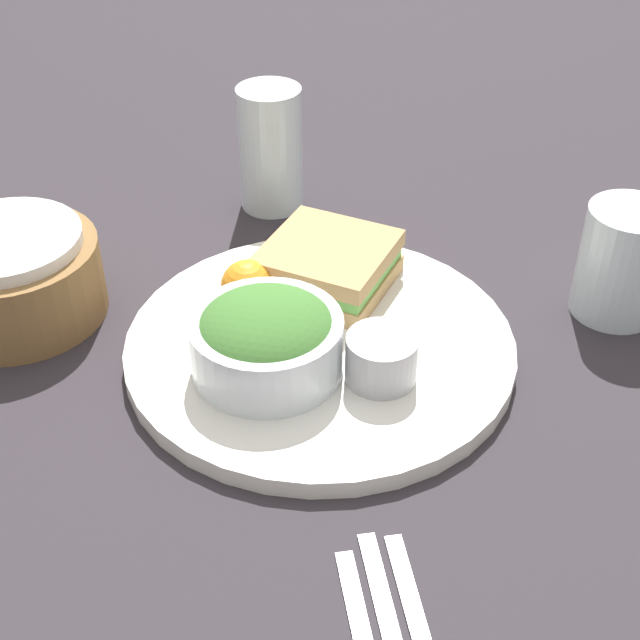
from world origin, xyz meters
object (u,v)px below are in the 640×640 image
salad_bowl (266,339)px  drink_glass (270,149)px  plate (320,346)px  dressing_cup (381,358)px  water_glass (622,262)px  sandwich (328,265)px  bread_basket (12,276)px

salad_bowl → drink_glass: 0.30m
plate → dressing_cup: size_ratio=5.77×
drink_glass → water_glass: drink_glass is taller
dressing_cup → drink_glass: (0.28, 0.17, 0.03)m
plate → water_glass: bearing=-62.8°
sandwich → dressing_cup: size_ratio=2.21×
bread_basket → plate: bearing=-88.6°
drink_glass → bread_basket: 0.30m
drink_glass → bread_basket: size_ratio=0.84×
salad_bowl → sandwich: bearing=-8.9°
sandwich → salad_bowl: bearing=171.1°
bread_basket → water_glass: bearing=-75.8°
sandwich → bread_basket: size_ratio=0.80×
salad_bowl → drink_glass: (0.29, 0.08, 0.02)m
plate → bread_basket: 0.29m
water_glass → dressing_cup: bearing=131.4°
dressing_cup → sandwich: bearing=31.3°
sandwich → dressing_cup: sandwich is taller
plate → water_glass: 0.28m
plate → salad_bowl: size_ratio=2.69×
water_glass → bread_basket: bearing=104.2°
sandwich → bread_basket: bread_basket is taller
sandwich → water_glass: water_glass is taller
sandwich → bread_basket: (-0.09, 0.27, 0.00)m
dressing_cup → bread_basket: 0.35m
water_glass → plate: bearing=117.2°
water_glass → sandwich: bearing=100.3°
plate → water_glass: water_glass is taller
water_glass → drink_glass: bearing=72.3°
plate → salad_bowl: bearing=146.7°
drink_glass → plate: bearing=-154.9°
salad_bowl → drink_glass: drink_glass is taller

